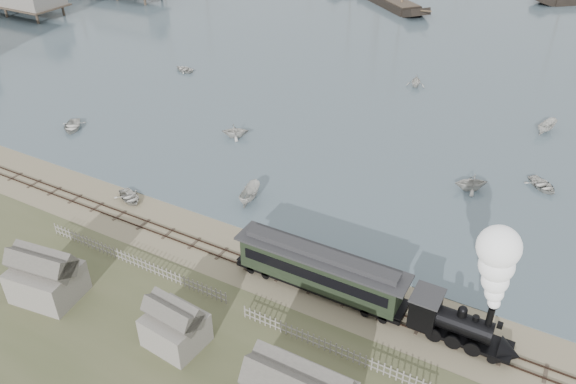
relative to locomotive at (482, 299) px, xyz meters
The scene contains 17 objects.
ground 21.43m from the locomotive, behind, with size 600.00×600.00×0.00m, color gray.
rail_track 21.33m from the locomotive, behind, with size 120.00×1.80×0.16m.
picket_fence_west 28.17m from the locomotive, 169.63° to the right, with size 19.00×0.10×1.20m, color slate, non-canonical shape.
picket_fence_east 11.00m from the locomotive, 146.57° to the right, with size 15.00×0.10×1.20m, color slate, non-canonical shape.
shed_left 33.06m from the locomotive, 160.37° to the right, with size 5.00×4.00×4.10m, color slate, non-canonical shape.
shed_mid 21.81m from the locomotive, 152.03° to the right, with size 4.00×3.50×3.60m, color slate, non-canonical shape.
locomotive is the anchor object (origin of this frame).
passenger_coach 12.45m from the locomotive, behind, with size 14.39×2.77×3.49m.
beached_dinghy 35.12m from the locomotive, behind, with size 3.50×2.50×0.73m, color beige.
rowboat_0 53.40m from the locomotive, 167.88° to the left, with size 4.09×2.92×0.85m, color beige.
rowboat_1 38.46m from the locomotive, 149.77° to the left, with size 3.23×2.79×1.70m, color beige.
rowboat_2 25.83m from the locomotive, 160.95° to the left, with size 3.81×1.43×1.47m, color beige.
rowboat_3 25.40m from the locomotive, 86.95° to the left, with size 3.68×2.63×0.76m, color beige.
rowboat_4 22.03m from the locomotive, 103.75° to the left, with size 3.44×2.97×1.81m, color beige.
rowboat_5 39.22m from the locomotive, 90.37° to the left, with size 3.64×1.37×1.40m, color beige.
rowboat_6 62.54m from the locomotive, 146.97° to the left, with size 3.34×2.39×0.69m, color beige.
rowboat_7 49.37m from the locomotive, 112.68° to the left, with size 3.14×2.71×1.65m, color beige.
Camera 1 is at (22.86, -33.00, 31.48)m, focal length 35.00 mm.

